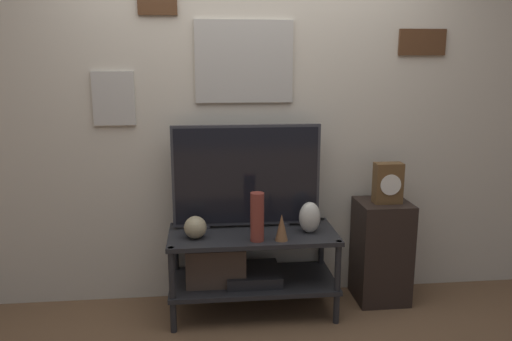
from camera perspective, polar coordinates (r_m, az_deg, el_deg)
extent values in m
plane|color=brown|center=(3.28, 0.17, -18.06)|extent=(12.00, 12.00, 0.00)
cube|color=beige|center=(3.44, -0.91, 7.17)|extent=(6.40, 0.06, 2.70)
cube|color=#B2ADA3|center=(3.38, -1.37, 12.32)|extent=(0.65, 0.02, 0.54)
cube|color=#B2BCC6|center=(3.37, -1.36, 12.32)|extent=(0.62, 0.01, 0.50)
cube|color=#4C2D19|center=(3.69, 18.47, 13.74)|extent=(0.33, 0.02, 0.17)
cube|color=white|center=(3.68, 18.51, 13.74)|extent=(0.29, 0.01, 0.14)
cube|color=#B7B2A8|center=(3.42, -15.96, 7.91)|extent=(0.27, 0.02, 0.35)
cube|color=white|center=(3.42, -15.97, 7.90)|extent=(0.23, 0.01, 0.31)
cube|color=#232326|center=(3.31, -0.39, -7.30)|extent=(1.10, 0.51, 0.03)
cube|color=#232326|center=(3.44, -0.38, -12.53)|extent=(1.10, 0.51, 0.03)
cylinder|color=#232326|center=(3.20, -9.54, -13.36)|extent=(0.04, 0.04, 0.56)
cylinder|color=#232326|center=(3.30, 9.28, -12.53)|extent=(0.04, 0.04, 0.56)
cylinder|color=#232326|center=(3.61, -9.13, -10.28)|extent=(0.04, 0.04, 0.56)
cylinder|color=#232326|center=(3.70, 7.44, -9.66)|extent=(0.04, 0.04, 0.56)
cube|color=black|center=(3.42, -0.38, -11.77)|extent=(0.36, 0.36, 0.07)
cube|color=#47382D|center=(3.37, -4.65, -10.48)|extent=(0.39, 0.28, 0.25)
cylinder|color=#333338|center=(3.40, -5.65, -6.40)|extent=(0.05, 0.05, 0.02)
cylinder|color=#333338|center=(3.44, 3.45, -6.11)|extent=(0.05, 0.05, 0.02)
cube|color=#333338|center=(3.32, -1.09, -0.56)|extent=(0.98, 0.04, 0.68)
cube|color=black|center=(3.30, -1.07, -0.62)|extent=(0.95, 0.01, 0.64)
ellipsoid|color=beige|center=(3.29, 6.16, -5.34)|extent=(0.14, 0.12, 0.21)
sphere|color=tan|center=(3.20, -6.95, -6.46)|extent=(0.14, 0.14, 0.14)
cone|color=brown|center=(3.14, 2.94, -6.50)|extent=(0.08, 0.08, 0.17)
cylinder|color=brown|center=(3.11, 0.14, -5.34)|extent=(0.09, 0.09, 0.31)
cube|color=black|center=(3.65, 14.11, -8.91)|extent=(0.35, 0.35, 0.72)
cube|color=brown|center=(3.49, 14.84, -1.40)|extent=(0.19, 0.10, 0.28)
cylinder|color=white|center=(3.44, 15.16, -1.61)|extent=(0.14, 0.01, 0.14)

